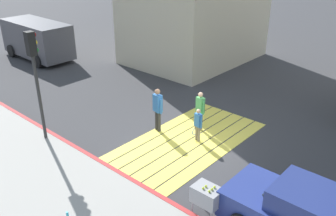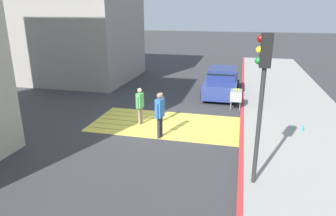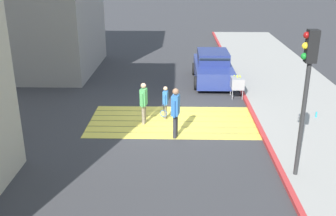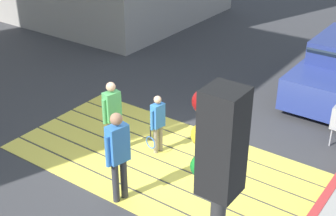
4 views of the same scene
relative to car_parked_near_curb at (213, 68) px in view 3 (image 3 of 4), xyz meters
The scene contains 11 objects.
ground_plane 5.85m from the car_parked_near_curb, 69.83° to the left, with size 120.00×120.00×0.00m, color #38383A.
crosswalk_stripes 5.85m from the car_parked_near_curb, 69.83° to the left, with size 6.40×3.25×0.01m.
sidewalk_west 6.56m from the car_parked_near_curb, 123.47° to the left, with size 4.80×40.00×0.12m, color #9E9B93.
curb_painted 5.63m from the car_parked_near_curb, 102.93° to the left, with size 0.16×40.00×0.13m, color #BC3333.
car_parked_near_curb is the anchor object (origin of this frame).
traffic_light_corner 9.97m from the car_parked_near_curb, 99.36° to the left, with size 0.39×0.28×4.24m.
tennis_ball_cart 2.62m from the car_parked_near_curb, 110.06° to the left, with size 0.56×0.80×1.02m.
water_bottle 6.33m from the car_parked_near_curb, 125.15° to the left, with size 0.07×0.07×0.22m, color #33A5BF.
pedestrian_adult_lead 7.15m from the car_parked_near_curb, 74.86° to the left, with size 0.31×0.52×1.81m.
pedestrian_adult_trailing 6.47m from the car_parked_near_curb, 61.71° to the left, with size 0.28×0.47×1.63m.
pedestrian_child_with_racket 5.66m from the car_parked_near_curb, 66.40° to the left, with size 0.31×0.42×1.34m.
Camera 3 is at (-0.19, 14.07, 5.84)m, focal length 41.88 mm.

